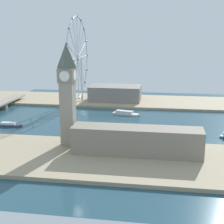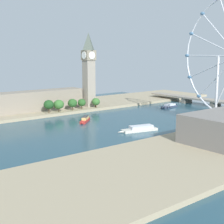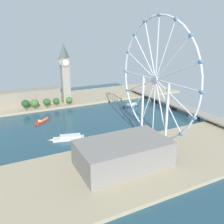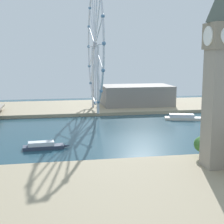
{
  "view_description": "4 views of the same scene",
  "coord_description": "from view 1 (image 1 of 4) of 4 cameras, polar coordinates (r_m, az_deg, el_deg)",
  "views": [
    {
      "loc": [
        -357.85,
        -28.04,
        99.52
      ],
      "look_at": [
        21.61,
        31.21,
        6.77
      ],
      "focal_mm": 53.64,
      "sensor_mm": 36.0,
      "label": 1
    },
    {
      "loc": [
        248.54,
        -183.52,
        67.71
      ],
      "look_at": [
        2.52,
        14.62,
        12.28
      ],
      "focal_mm": 54.87,
      "sensor_mm": 36.0,
      "label": 2
    },
    {
      "loc": [
        258.68,
        -44.2,
        104.73
      ],
      "look_at": [
        -1.53,
        86.57,
        7.73
      ],
      "focal_mm": 38.29,
      "sensor_mm": 36.0,
      "label": 3
    },
    {
      "loc": [
        -229.53,
        127.66,
        55.86
      ],
      "look_at": [
        -8.49,
        88.15,
        16.92
      ],
      "focal_mm": 53.21,
      "sensor_mm": 36.0,
      "label": 4
    }
  ],
  "objects": [
    {
      "name": "riverside_hall",
      "position": [
        481.21,
        0.58,
        3.26
      ],
      "size": [
        42.39,
        72.65,
        20.7
      ],
      "primitive_type": "cube",
      "color": "gray",
      "rests_on": "riverbank_right"
    },
    {
      "name": "ferris_wheel",
      "position": [
        458.51,
        -5.86,
        9.0
      ],
      "size": [
        114.12,
        3.2,
        117.65
      ],
      "color": "silver",
      "rests_on": "riverbank_right"
    },
    {
      "name": "riverbank_left",
      "position": [
        265.15,
        2.2,
        -8.13
      ],
      "size": [
        90.0,
        520.0,
        3.0
      ],
      "primitive_type": "cube",
      "color": "tan",
      "rests_on": "ground_plane"
    },
    {
      "name": "ground_plane",
      "position": [
        372.48,
        4.24,
        -1.96
      ],
      "size": [
        396.15,
        396.15,
        0.0
      ],
      "primitive_type": "plane",
      "color": "#234756"
    },
    {
      "name": "parliament_block",
      "position": [
        270.7,
        4.22,
        -4.88
      ],
      "size": [
        22.0,
        104.85,
        21.98
      ],
      "primitive_type": "cube",
      "color": "gray",
      "rests_on": "riverbank_left"
    },
    {
      "name": "tour_boat_0",
      "position": [
        348.37,
        3.5,
        -2.67
      ],
      "size": [
        20.84,
        22.37,
        5.51
      ],
      "rotation": [
        0.0,
        0.0,
        5.45
      ],
      "color": "#B22D28",
      "rests_on": "ground_plane"
    },
    {
      "name": "clock_tower",
      "position": [
        285.66,
        -7.62,
        3.15
      ],
      "size": [
        14.15,
        14.15,
        87.41
      ],
      "color": "gray",
      "rests_on": "riverbank_left"
    },
    {
      "name": "tour_boat_2",
      "position": [
        376.19,
        -17.07,
        -2.08
      ],
      "size": [
        8.34,
        28.33,
        4.51
      ],
      "rotation": [
        0.0,
        0.0,
        4.77
      ],
      "color": "#2D384C",
      "rests_on": "ground_plane"
    },
    {
      "name": "riverbank_right",
      "position": [
        481.83,
        5.36,
        1.78
      ],
      "size": [
        90.0,
        520.0,
        3.0
      ],
      "primitive_type": "cube",
      "color": "tan",
      "rests_on": "ground_plane"
    },
    {
      "name": "tree_row_embankment",
      "position": [
        299.61,
        -0.27,
        -3.56
      ],
      "size": [
        12.95,
        71.35,
        14.15
      ],
      "color": "#513823",
      "rests_on": "riverbank_left"
    },
    {
      "name": "tour_boat_3",
      "position": [
        410.17,
        2.32,
        -0.18
      ],
      "size": [
        16.49,
        37.54,
        4.95
      ],
      "rotation": [
        0.0,
        0.0,
        4.46
      ],
      "color": "beige",
      "rests_on": "ground_plane"
    }
  ]
}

